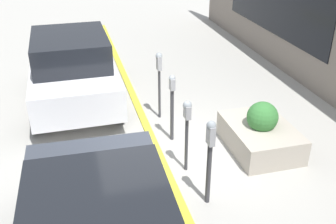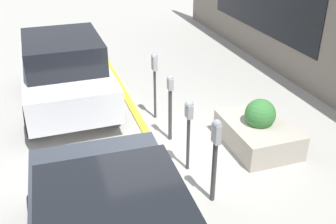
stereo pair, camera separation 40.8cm
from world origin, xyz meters
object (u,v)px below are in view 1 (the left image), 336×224
object	(u,v)px
parking_meter_nearest	(210,151)
parking_meter_middle	(172,100)
planter_box	(260,134)
parked_car_middle	(73,69)
parking_meter_second	(187,121)
parking_meter_fourth	(159,71)

from	to	relation	value
parking_meter_nearest	parking_meter_middle	distance (m)	1.99
planter_box	parking_meter_nearest	bearing A→B (deg)	128.90
parking_meter_nearest	parked_car_middle	bearing A→B (deg)	23.33
parking_meter_nearest	parked_car_middle	distance (m)	4.62
parking_meter_second	planter_box	size ratio (longest dim) A/B	0.87
parking_meter_nearest	parking_meter_fourth	distance (m)	2.98
parking_meter_fourth	parked_car_middle	size ratio (longest dim) A/B	0.38
planter_box	parked_car_middle	xyz separation A→B (m)	(3.02, 3.35, 0.54)
parking_meter_second	planter_box	world-z (taller)	parking_meter_second
parking_meter_fourth	parked_car_middle	xyz separation A→B (m)	(1.27, 1.77, -0.25)
parking_meter_second	parking_meter_fourth	distance (m)	2.06
parking_meter_nearest	parking_meter_middle	world-z (taller)	parking_meter_nearest
parked_car_middle	parking_meter_fourth	bearing A→B (deg)	-126.14
parking_meter_middle	parking_meter_fourth	size ratio (longest dim) A/B	0.92
parked_car_middle	parking_meter_nearest	bearing A→B (deg)	-157.23
parking_meter_second	planter_box	bearing A→B (deg)	-79.17
planter_box	parking_meter_fourth	bearing A→B (deg)	41.96
parking_meter_nearest	parking_meter_second	size ratio (longest dim) A/B	1.07
parking_meter_middle	parking_meter_fourth	distance (m)	1.01
parking_meter_nearest	parking_meter_fourth	world-z (taller)	parking_meter_fourth
parking_meter_middle	parking_meter_second	bearing A→B (deg)	178.27
parking_meter_fourth	parked_car_middle	world-z (taller)	parked_car_middle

